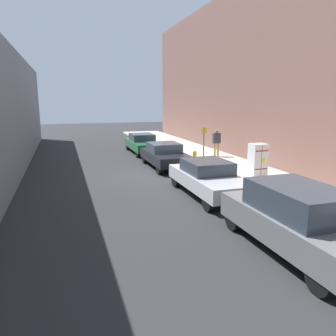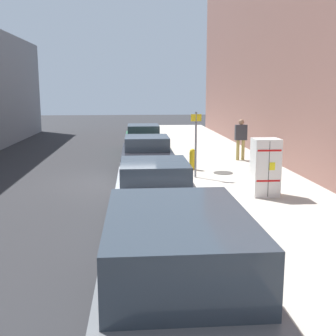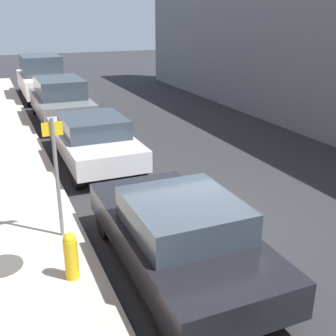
% 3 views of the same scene
% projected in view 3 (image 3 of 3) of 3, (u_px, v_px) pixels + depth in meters
% --- Properties ---
extents(ground_plane, '(80.00, 80.00, 0.00)m').
position_uv_depth(ground_plane, '(189.00, 221.00, 8.84)').
color(ground_plane, '#28282B').
extents(manhole_cover, '(0.70, 0.70, 0.02)m').
position_uv_depth(manhole_cover, '(1.00, 266.00, 7.01)').
color(manhole_cover, '#47443F').
rests_on(manhole_cover, sidewalk_slab).
extents(street_sign_post, '(0.36, 0.07, 2.27)m').
position_uv_depth(street_sign_post, '(57.00, 172.00, 7.56)').
color(street_sign_post, slate).
rests_on(street_sign_post, sidewalk_slab).
extents(fire_hydrant, '(0.22, 0.22, 0.80)m').
position_uv_depth(fire_hydrant, '(71.00, 255.00, 6.58)').
color(fire_hydrant, gold).
rests_on(fire_hydrant, sidewalk_slab).
extents(parked_sedan_dark, '(1.89, 4.40, 1.40)m').
position_uv_depth(parked_sedan_dark, '(179.00, 233.00, 6.90)').
color(parked_sedan_dark, black).
rests_on(parked_sedan_dark, ground).
extents(parked_sedan_silver, '(1.89, 4.70, 1.42)m').
position_uv_depth(parked_sedan_silver, '(93.00, 138.00, 12.01)').
color(parked_sedan_silver, silver).
rests_on(parked_sedan_silver, ground).
extents(parked_suv_gray, '(1.89, 4.67, 1.73)m').
position_uv_depth(parked_suv_gray, '(61.00, 100.00, 16.55)').
color(parked_suv_gray, slate).
rests_on(parked_suv_gray, ground).
extents(parked_van_white, '(2.04, 4.99, 2.12)m').
position_uv_depth(parked_van_white, '(42.00, 77.00, 21.21)').
color(parked_van_white, silver).
rests_on(parked_van_white, ground).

